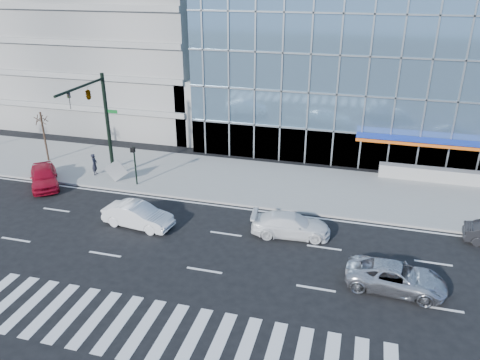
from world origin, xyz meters
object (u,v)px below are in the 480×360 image
(ped_signal_post, at_px, (134,160))
(silver_suv, at_px, (396,277))
(street_tree_near, at_px, (41,119))
(tilted_panel, at_px, (116,171))
(white_sedan, at_px, (138,215))
(pedestrian, at_px, (95,164))
(traffic_signal, at_px, (94,105))
(red_sedan, at_px, (44,176))
(white_suv, at_px, (291,225))

(ped_signal_post, height_order, silver_suv, ped_signal_post)
(street_tree_near, distance_m, tilted_panel, 8.65)
(white_sedan, bearing_deg, street_tree_near, 63.99)
(white_sedan, relative_size, tilted_panel, 3.48)
(white_sedan, xyz_separation_m, tilted_panel, (-4.55, 5.54, 0.31))
(pedestrian, xyz_separation_m, tilted_panel, (2.34, -0.82, 0.05))
(traffic_signal, relative_size, white_sedan, 1.77)
(tilted_panel, bearing_deg, pedestrian, 144.45)
(traffic_signal, distance_m, pedestrian, 5.53)
(ped_signal_post, relative_size, red_sedan, 0.64)
(white_sedan, bearing_deg, ped_signal_post, 34.76)
(street_tree_near, bearing_deg, traffic_signal, -22.71)
(white_suv, bearing_deg, red_sedan, 76.82)
(pedestrian, distance_m, tilted_panel, 2.48)
(street_tree_near, bearing_deg, tilted_panel, -17.44)
(ped_signal_post, height_order, street_tree_near, street_tree_near)
(traffic_signal, relative_size, pedestrian, 4.68)
(traffic_signal, distance_m, red_sedan, 6.94)
(red_sedan, bearing_deg, silver_suv, -52.63)
(tilted_panel, bearing_deg, white_suv, -32.46)
(silver_suv, bearing_deg, traffic_signal, 74.33)
(silver_suv, height_order, white_suv, white_suv)
(traffic_signal, relative_size, street_tree_near, 1.89)
(traffic_signal, height_order, street_tree_near, traffic_signal)
(silver_suv, relative_size, white_suv, 1.04)
(silver_suv, distance_m, tilted_panel, 21.56)
(ped_signal_post, bearing_deg, white_sedan, -62.09)
(white_sedan, bearing_deg, red_sedan, 75.77)
(traffic_signal, height_order, white_sedan, traffic_signal)
(silver_suv, height_order, tilted_panel, tilted_panel)
(pedestrian, bearing_deg, white_sedan, -148.36)
(street_tree_near, height_order, silver_suv, street_tree_near)
(pedestrian, height_order, tilted_panel, tilted_panel)
(street_tree_near, relative_size, pedestrian, 2.48)
(tilted_panel, bearing_deg, red_sedan, -175.77)
(white_sedan, xyz_separation_m, red_sedan, (-9.55, 3.68, 0.05))
(tilted_panel, bearing_deg, ped_signal_post, -19.44)
(white_suv, bearing_deg, pedestrian, 66.79)
(traffic_signal, xyz_separation_m, white_sedan, (5.38, -5.07, -5.42))
(street_tree_near, distance_m, silver_suv, 29.91)
(ped_signal_post, bearing_deg, red_sedan, -165.22)
(street_tree_near, relative_size, silver_suv, 0.85)
(silver_suv, distance_m, pedestrian, 24.03)
(traffic_signal, bearing_deg, ped_signal_post, 8.52)
(red_sedan, height_order, pedestrian, pedestrian)
(white_sedan, distance_m, pedestrian, 9.38)
(traffic_signal, xyz_separation_m, tilted_panel, (0.83, 0.47, -5.11))
(silver_suv, bearing_deg, tilted_panel, 72.40)
(street_tree_near, height_order, white_sedan, street_tree_near)
(traffic_signal, relative_size, ped_signal_post, 2.67)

